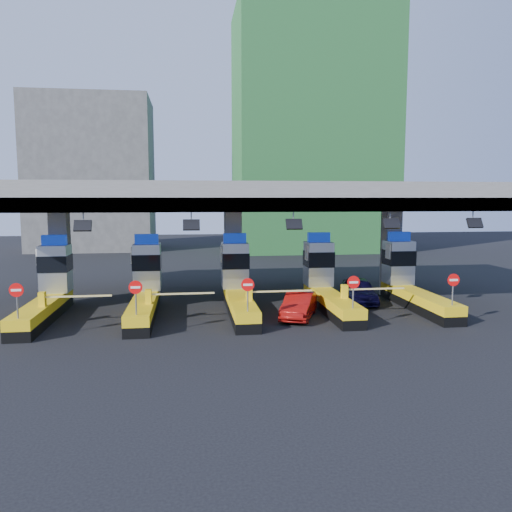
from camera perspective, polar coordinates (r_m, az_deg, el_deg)
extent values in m
plane|color=black|center=(27.69, -2.07, -6.26)|extent=(120.00, 120.00, 0.00)
cube|color=slate|center=(29.98, -2.69, 6.77)|extent=(28.00, 12.00, 1.50)
cube|color=#4C4C49|center=(24.31, -1.50, 5.87)|extent=(28.00, 0.60, 0.70)
cube|color=slate|center=(30.96, -21.42, -0.18)|extent=(1.00, 1.00, 5.50)
cube|color=slate|center=(30.18, -2.65, 0.11)|extent=(1.00, 1.00, 5.50)
cube|color=slate|center=(32.61, 15.14, 0.37)|extent=(1.00, 1.00, 5.50)
cylinder|color=slate|center=(24.67, -19.13, 4.13)|extent=(0.06, 0.06, 0.50)
cube|color=black|center=(24.49, -19.19, 3.29)|extent=(0.80, 0.38, 0.54)
cylinder|color=slate|center=(24.19, -7.41, 4.39)|extent=(0.06, 0.06, 0.50)
cube|color=black|center=(24.00, -7.40, 3.54)|extent=(0.80, 0.38, 0.54)
cylinder|color=slate|center=(24.72, 4.29, 4.48)|extent=(0.06, 0.06, 0.50)
cube|color=black|center=(24.54, 4.38, 3.64)|extent=(0.80, 0.38, 0.54)
cylinder|color=slate|center=(26.22, 15.07, 4.39)|extent=(0.06, 0.06, 0.50)
cube|color=black|center=(26.05, 15.22, 3.60)|extent=(0.80, 0.38, 0.54)
cylinder|color=slate|center=(28.26, 23.54, 4.21)|extent=(0.06, 0.06, 0.50)
cube|color=black|center=(28.11, 23.72, 3.48)|extent=(0.80, 0.38, 0.54)
cube|color=black|center=(27.54, -23.17, -6.33)|extent=(1.20, 8.00, 0.50)
cube|color=#E5B70C|center=(27.44, -23.22, -5.31)|extent=(1.20, 8.00, 0.50)
cube|color=#9EA3A8|center=(29.85, -21.93, -1.31)|extent=(1.50, 1.50, 2.60)
cube|color=black|center=(29.80, -21.96, -0.74)|extent=(1.56, 1.56, 0.90)
cube|color=#0C2DBF|center=(29.69, -22.06, 1.71)|extent=(1.30, 0.35, 0.55)
cube|color=white|center=(29.69, -23.62, -0.06)|extent=(0.06, 0.70, 0.90)
cylinder|color=slate|center=(23.89, -25.62, -4.93)|extent=(0.07, 0.07, 1.30)
cylinder|color=red|center=(23.75, -25.71, -3.53)|extent=(0.60, 0.04, 0.60)
cube|color=white|center=(23.73, -25.73, -3.54)|extent=(0.42, 0.02, 0.10)
cube|color=#E5B70C|center=(26.10, -23.24, -4.56)|extent=(0.30, 0.35, 0.70)
cube|color=white|center=(25.68, -19.69, -4.35)|extent=(3.20, 0.08, 0.08)
cube|color=black|center=(26.64, -12.69, -6.38)|extent=(1.20, 8.00, 0.50)
cube|color=#E5B70C|center=(26.53, -12.72, -5.32)|extent=(1.20, 8.00, 0.50)
cube|color=#9EA3A8|center=(29.03, -12.32, -1.19)|extent=(1.50, 1.50, 2.60)
cube|color=black|center=(28.97, -12.33, -0.61)|extent=(1.56, 1.56, 0.90)
cube|color=#0C2DBF|center=(28.86, -12.39, 1.92)|extent=(1.30, 0.35, 0.55)
cube|color=white|center=(28.72, -13.99, 0.09)|extent=(0.06, 0.70, 0.90)
cylinder|color=slate|center=(22.84, -13.56, -4.97)|extent=(0.07, 0.07, 1.30)
cylinder|color=red|center=(22.70, -13.60, -3.50)|extent=(0.60, 0.04, 0.60)
cube|color=white|center=(22.68, -13.61, -3.51)|extent=(0.42, 0.02, 0.10)
cube|color=#E5B70C|center=(25.21, -12.19, -4.54)|extent=(0.30, 0.35, 0.70)
cube|color=white|center=(25.12, -8.43, -4.28)|extent=(3.20, 0.08, 0.08)
cube|color=black|center=(26.66, -1.86, -6.21)|extent=(1.20, 8.00, 0.50)
cube|color=#E5B70C|center=(26.56, -1.87, -5.15)|extent=(1.20, 8.00, 0.50)
cube|color=#9EA3A8|center=(29.05, -2.44, -1.04)|extent=(1.50, 1.50, 2.60)
cube|color=black|center=(28.99, -2.44, -0.46)|extent=(1.56, 1.56, 0.90)
cube|color=#0C2DBF|center=(28.88, -2.45, 2.07)|extent=(1.30, 0.35, 0.55)
cube|color=white|center=(28.60, -3.99, 0.24)|extent=(0.06, 0.70, 0.90)
cylinder|color=slate|center=(22.87, -0.95, -4.77)|extent=(0.07, 0.07, 1.30)
cylinder|color=red|center=(22.73, -0.95, -3.30)|extent=(0.60, 0.04, 0.60)
cube|color=white|center=(22.71, -0.94, -3.31)|extent=(0.42, 0.02, 0.10)
cube|color=#E5B70C|center=(25.31, -0.80, -4.35)|extent=(0.30, 0.35, 0.70)
cube|color=white|center=(25.54, 2.88, -4.03)|extent=(3.20, 0.08, 0.08)
cube|color=black|center=(27.61, 8.57, -5.83)|extent=(1.20, 8.00, 0.50)
cube|color=#E5B70C|center=(27.50, 8.59, -4.82)|extent=(1.20, 8.00, 0.50)
cube|color=#9EA3A8|center=(29.91, 7.14, -0.86)|extent=(1.50, 1.50, 2.60)
cube|color=black|center=(29.86, 7.16, -0.30)|extent=(1.56, 1.56, 0.90)
cube|color=#0C2DBF|center=(29.75, 7.19, 2.15)|extent=(1.30, 0.35, 0.55)
cube|color=white|center=(29.35, 5.80, 0.39)|extent=(0.06, 0.70, 0.90)
cylinder|color=slate|center=(23.96, 11.04, -4.37)|extent=(0.07, 0.07, 1.30)
cylinder|color=red|center=(23.83, 11.09, -2.96)|extent=(0.60, 0.04, 0.60)
cube|color=white|center=(23.81, 11.11, -2.97)|extent=(0.42, 0.02, 0.10)
cube|color=#E5B70C|center=(26.37, 10.08, -4.01)|extent=(0.30, 0.35, 0.70)
cube|color=white|center=(26.89, 13.44, -3.67)|extent=(3.20, 0.08, 0.08)
cube|color=black|center=(29.38, 18.02, -5.33)|extent=(1.20, 8.00, 0.50)
cube|color=#E5B70C|center=(29.29, 18.05, -4.37)|extent=(1.20, 8.00, 0.50)
cube|color=#9EA3A8|center=(31.56, 15.95, -0.68)|extent=(1.50, 1.50, 2.60)
cube|color=black|center=(31.51, 15.99, -0.14)|extent=(1.56, 1.56, 0.90)
cube|color=#0C2DBF|center=(31.41, 16.05, 2.18)|extent=(1.30, 0.35, 0.55)
cube|color=white|center=(30.90, 14.86, 0.51)|extent=(0.06, 0.70, 0.90)
cylinder|color=slate|center=(25.99, 21.56, -3.86)|extent=(0.07, 0.07, 1.30)
cylinder|color=red|center=(25.87, 21.65, -2.56)|extent=(0.60, 0.04, 0.60)
cube|color=white|center=(25.85, 21.68, -2.57)|extent=(0.42, 0.02, 0.10)
cube|color=#E5B70C|center=(28.28, 19.79, -3.58)|extent=(0.30, 0.35, 0.70)
cube|color=white|center=(29.06, 22.69, -3.24)|extent=(3.20, 0.08, 0.08)
cube|color=#1E5926|center=(61.16, 6.40, 13.92)|extent=(18.00, 12.00, 28.00)
cube|color=#4C4C49|center=(63.95, -18.15, 8.81)|extent=(14.00, 10.00, 18.00)
imported|color=black|center=(30.28, 11.72, -3.86)|extent=(2.31, 4.50, 1.47)
imported|color=maroon|center=(26.02, 4.93, -5.64)|extent=(2.77, 4.18, 1.30)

